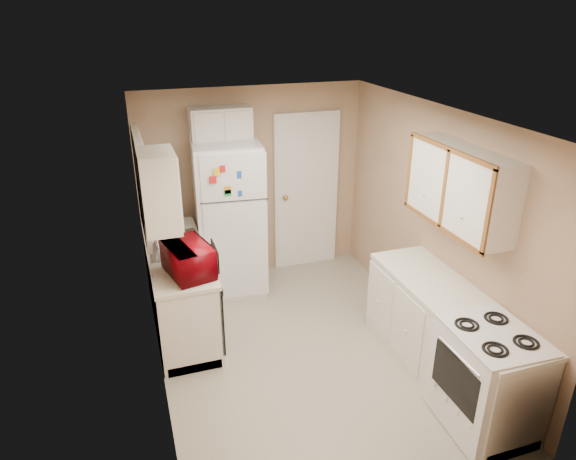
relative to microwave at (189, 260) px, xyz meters
name	(u,v)px	position (x,y,z in m)	size (l,w,h in m)	color
floor	(303,351)	(1.04, -0.35, -1.05)	(3.80, 3.80, 0.00)	#B6B09E
ceiling	(307,116)	(1.04, -0.35, 1.35)	(3.80, 3.80, 0.00)	white
wall_left	(151,268)	(-0.36, -0.35, 0.15)	(3.80, 3.80, 0.00)	tan
wall_right	(435,227)	(2.44, -0.35, 0.15)	(3.80, 3.80, 0.00)	tan
wall_back	(253,184)	(1.04, 1.55, 0.15)	(2.80, 2.80, 0.00)	tan
wall_front	(412,373)	(1.04, -2.25, 0.15)	(2.80, 2.80, 0.00)	tan
left_counter	(180,288)	(-0.06, 0.55, -0.60)	(0.60, 1.80, 0.90)	silver
dishwasher	(217,309)	(0.23, -0.05, -0.56)	(0.03, 0.58, 0.72)	black
sink	(175,248)	(-0.06, 0.70, -0.19)	(0.54, 0.74, 0.16)	gray
microwave	(189,260)	(0.00, 0.00, 0.00)	(0.30, 0.55, 0.36)	#78010B
soap_bottle	(165,224)	(-0.11, 1.08, -0.05)	(0.08, 0.08, 0.17)	silver
window_blinds	(142,185)	(-0.32, 0.70, 0.55)	(0.10, 0.98, 1.08)	silver
upper_cabinet_left	(159,191)	(-0.21, -0.13, 0.75)	(0.30, 0.45, 0.70)	silver
refrigerator	(229,218)	(0.64, 1.20, -0.13)	(0.76, 0.74, 1.85)	white
cabinet_over_fridge	(220,125)	(0.64, 1.40, 0.95)	(0.70, 0.30, 0.40)	silver
interior_door	(306,192)	(1.74, 1.51, -0.03)	(0.86, 0.06, 2.08)	white
right_counter	(446,339)	(2.14, -1.15, -0.60)	(0.60, 2.00, 0.90)	silver
stove	(486,381)	(2.11, -1.75, -0.59)	(0.61, 0.75, 0.91)	white
upper_cabinet_right	(460,187)	(2.29, -0.85, 0.75)	(0.30, 1.20, 0.70)	silver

